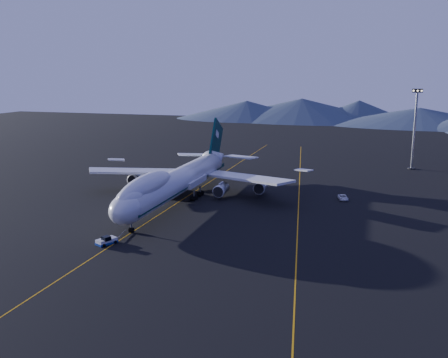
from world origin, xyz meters
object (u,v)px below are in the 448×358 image
(pushback_tug, at_px, (107,241))
(boeing_747, at_px, (178,180))
(floodlight_mast, at_px, (414,129))
(service_van, at_px, (343,197))

(pushback_tug, bearing_deg, boeing_747, 112.68)
(floodlight_mast, bearing_deg, boeing_747, -132.66)
(pushback_tug, relative_size, floodlight_mast, 0.17)
(boeing_747, bearing_deg, service_van, 20.00)
(boeing_747, height_order, pushback_tug, boeing_747)
(service_van, xyz_separation_m, floodlight_mast, (20.08, 51.38, 13.41))
(pushback_tug, bearing_deg, service_van, 74.30)
(boeing_747, xyz_separation_m, service_van, (41.05, 14.94, -5.14))
(pushback_tug, distance_m, floodlight_mast, 119.42)
(pushback_tug, xyz_separation_m, service_van, (42.34, 49.53, 0.11))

